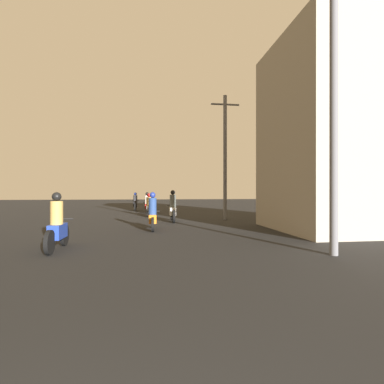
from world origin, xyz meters
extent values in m
cylinder|color=black|center=(-1.91, 8.93, 0.31)|extent=(0.10, 0.62, 0.62)
cylinder|color=black|center=(-1.91, 7.62, 0.31)|extent=(0.10, 0.62, 0.62)
cube|color=#1E389E|center=(-1.91, 8.28, 0.50)|extent=(0.30, 0.82, 0.38)
cylinder|color=black|center=(-1.91, 8.70, 0.79)|extent=(0.60, 0.04, 0.04)
cylinder|color=#B28E47|center=(-1.91, 8.20, 1.00)|extent=(0.32, 0.32, 0.62)
sphere|color=black|center=(-1.91, 8.20, 1.43)|extent=(0.24, 0.24, 0.24)
cylinder|color=black|center=(0.64, 12.88, 0.29)|extent=(0.10, 0.57, 0.57)
cylinder|color=black|center=(0.64, 11.54, 0.29)|extent=(0.10, 0.57, 0.57)
cube|color=orange|center=(0.64, 12.21, 0.46)|extent=(0.30, 0.91, 0.35)
cylinder|color=black|center=(0.64, 12.64, 0.73)|extent=(0.60, 0.04, 0.04)
cylinder|color=navy|center=(0.64, 12.12, 0.97)|extent=(0.32, 0.32, 0.68)
sphere|color=navy|center=(0.64, 12.12, 1.43)|extent=(0.24, 0.24, 0.24)
cylinder|color=black|center=(1.72, 16.16, 0.32)|extent=(0.10, 0.65, 0.65)
cylinder|color=black|center=(1.72, 14.73, 0.32)|extent=(0.10, 0.65, 0.65)
cube|color=silver|center=(1.72, 15.44, 0.53)|extent=(0.30, 0.73, 0.42)
cylinder|color=black|center=(1.72, 15.91, 0.84)|extent=(0.60, 0.04, 0.04)
cylinder|color=#4C514C|center=(1.72, 15.37, 1.07)|extent=(0.32, 0.32, 0.66)
sphere|color=black|center=(1.72, 15.37, 1.52)|extent=(0.24, 0.24, 0.24)
cylinder|color=black|center=(0.46, 19.66, 0.28)|extent=(0.10, 0.57, 0.57)
cylinder|color=black|center=(0.46, 18.23, 0.28)|extent=(0.10, 0.57, 0.57)
cube|color=#ADADB2|center=(0.46, 18.95, 0.47)|extent=(0.30, 0.91, 0.36)
cylinder|color=black|center=(0.46, 19.41, 0.75)|extent=(0.60, 0.04, 0.04)
cylinder|color=#B28E47|center=(0.46, 18.86, 0.93)|extent=(0.32, 0.32, 0.56)
sphere|color=#A51919|center=(0.46, 18.86, 1.33)|extent=(0.24, 0.24, 0.24)
cylinder|color=black|center=(0.32, 22.76, 0.31)|extent=(0.10, 0.62, 0.62)
cylinder|color=black|center=(0.32, 21.36, 0.31)|extent=(0.10, 0.62, 0.62)
cube|color=red|center=(0.32, 22.06, 0.48)|extent=(0.30, 0.83, 0.34)
cylinder|color=black|center=(0.32, 22.52, 0.75)|extent=(0.60, 0.04, 0.04)
cylinder|color=silver|center=(0.32, 21.98, 0.96)|extent=(0.32, 0.32, 0.63)
sphere|color=black|center=(0.32, 21.98, 1.40)|extent=(0.24, 0.24, 0.24)
cylinder|color=black|center=(-0.66, 25.44, 0.32)|extent=(0.10, 0.65, 0.65)
cylinder|color=black|center=(-0.66, 24.03, 0.32)|extent=(0.10, 0.65, 0.65)
cube|color=black|center=(-0.66, 24.74, 0.51)|extent=(0.30, 0.87, 0.37)
cylinder|color=black|center=(-0.66, 25.20, 0.80)|extent=(0.60, 0.04, 0.04)
cylinder|color=#2D2D33|center=(-0.66, 24.65, 0.98)|extent=(0.32, 0.32, 0.55)
sphere|color=navy|center=(-0.66, 24.65, 1.37)|extent=(0.24, 0.24, 0.24)
cube|color=gray|center=(8.53, 11.03, 3.84)|extent=(5.87, 5.27, 7.67)
cylinder|color=slate|center=(5.02, 6.62, 3.66)|extent=(0.20, 0.20, 7.33)
cylinder|color=slate|center=(4.68, 16.05, 3.46)|extent=(0.20, 0.20, 6.92)
cylinder|color=slate|center=(4.68, 16.05, 6.42)|extent=(1.60, 0.10, 0.10)
camera|label=1|loc=(0.55, -0.17, 1.57)|focal=28.00mm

